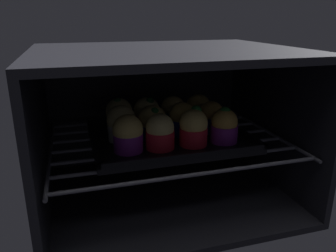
{
  "coord_description": "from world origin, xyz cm",
  "views": [
    {
      "loc": [
        -21.25,
        -50.3,
        42.22
      ],
      "look_at": [
        0.0,
        21.41,
        17.54
      ],
      "focal_mm": 35.51,
      "sensor_mm": 36.0,
      "label": 1
    }
  ],
  "objects_px": {
    "muffin_row1_col2": "(182,119)",
    "muffin_row2_col2": "(173,112)",
    "muffin_row2_col1": "(147,113)",
    "muffin_row0_col1": "(160,132)",
    "muffin_row1_col0": "(121,123)",
    "muffin_row0_col0": "(128,134)",
    "muffin_row0_col3": "(224,126)",
    "muffin_row2_col3": "(198,110)",
    "muffin_row1_col1": "(152,123)",
    "muffin_row1_col3": "(211,117)",
    "baking_tray": "(168,137)",
    "muffin_row0_col2": "(193,128)",
    "muffin_row2_col0": "(119,115)"
  },
  "relations": [
    {
      "from": "muffin_row0_col2",
      "to": "muffin_row1_col1",
      "type": "bearing_deg",
      "value": 137.15
    },
    {
      "from": "muffin_row0_col0",
      "to": "muffin_row0_col1",
      "type": "xyz_separation_m",
      "value": [
        0.07,
        -0.0,
        -0.0
      ]
    },
    {
      "from": "muffin_row1_col1",
      "to": "muffin_row2_col3",
      "type": "distance_m",
      "value": 0.16
    },
    {
      "from": "muffin_row0_col3",
      "to": "muffin_row2_col3",
      "type": "bearing_deg",
      "value": 92.46
    },
    {
      "from": "baking_tray",
      "to": "muffin_row1_col0",
      "type": "distance_m",
      "value": 0.12
    },
    {
      "from": "baking_tray",
      "to": "muffin_row2_col3",
      "type": "distance_m",
      "value": 0.13
    },
    {
      "from": "muffin_row1_col0",
      "to": "muffin_row2_col3",
      "type": "height_order",
      "value": "muffin_row1_col0"
    },
    {
      "from": "muffin_row0_col2",
      "to": "muffin_row1_col2",
      "type": "distance_m",
      "value": 0.07
    },
    {
      "from": "muffin_row1_col0",
      "to": "muffin_row2_col2",
      "type": "relative_size",
      "value": 1.07
    },
    {
      "from": "muffin_row0_col2",
      "to": "muffin_row1_col2",
      "type": "xyz_separation_m",
      "value": [
        -0.0,
        0.07,
        -0.0
      ]
    },
    {
      "from": "muffin_row1_col2",
      "to": "muffin_row2_col0",
      "type": "distance_m",
      "value": 0.16
    },
    {
      "from": "baking_tray",
      "to": "muffin_row1_col3",
      "type": "distance_m",
      "value": 0.12
    },
    {
      "from": "muffin_row1_col1",
      "to": "muffin_row1_col2",
      "type": "relative_size",
      "value": 0.98
    },
    {
      "from": "muffin_row2_col3",
      "to": "muffin_row2_col2",
      "type": "bearing_deg",
      "value": 175.87
    },
    {
      "from": "muffin_row1_col1",
      "to": "muffin_row1_col2",
      "type": "height_order",
      "value": "muffin_row1_col2"
    },
    {
      "from": "muffin_row0_col1",
      "to": "muffin_row1_col0",
      "type": "relative_size",
      "value": 0.94
    },
    {
      "from": "muffin_row1_col2",
      "to": "muffin_row2_col1",
      "type": "distance_m",
      "value": 0.1
    },
    {
      "from": "baking_tray",
      "to": "muffin_row0_col1",
      "type": "xyz_separation_m",
      "value": [
        -0.04,
        -0.07,
        0.04
      ]
    },
    {
      "from": "muffin_row0_col3",
      "to": "muffin_row1_col2",
      "type": "height_order",
      "value": "muffin_row0_col3"
    },
    {
      "from": "muffin_row0_col2",
      "to": "muffin_row2_col0",
      "type": "distance_m",
      "value": 0.2
    },
    {
      "from": "muffin_row1_col1",
      "to": "muffin_row1_col3",
      "type": "relative_size",
      "value": 1.03
    },
    {
      "from": "muffin_row1_col1",
      "to": "muffin_row1_col3",
      "type": "bearing_deg",
      "value": 1.95
    },
    {
      "from": "muffin_row0_col0",
      "to": "muffin_row2_col2",
      "type": "height_order",
      "value": "muffin_row0_col0"
    },
    {
      "from": "muffin_row1_col0",
      "to": "muffin_row2_col2",
      "type": "xyz_separation_m",
      "value": [
        0.15,
        0.07,
        -0.0
      ]
    },
    {
      "from": "muffin_row1_col0",
      "to": "muffin_row2_col3",
      "type": "bearing_deg",
      "value": 17.76
    },
    {
      "from": "muffin_row0_col3",
      "to": "muffin_row1_col0",
      "type": "relative_size",
      "value": 0.99
    },
    {
      "from": "muffin_row0_col1",
      "to": "muffin_row2_col1",
      "type": "height_order",
      "value": "muffin_row2_col1"
    },
    {
      "from": "muffin_row0_col0",
      "to": "muffin_row2_col0",
      "type": "distance_m",
      "value": 0.14
    },
    {
      "from": "muffin_row0_col3",
      "to": "muffin_row2_col3",
      "type": "relative_size",
      "value": 1.04
    },
    {
      "from": "baking_tray",
      "to": "muffin_row1_col0",
      "type": "height_order",
      "value": "muffin_row1_col0"
    },
    {
      "from": "muffin_row2_col3",
      "to": "muffin_row0_col1",
      "type": "bearing_deg",
      "value": -135.06
    },
    {
      "from": "muffin_row0_col1",
      "to": "muffin_row1_col0",
      "type": "xyz_separation_m",
      "value": [
        -0.07,
        0.07,
        0.0
      ]
    },
    {
      "from": "muffin_row0_col1",
      "to": "muffin_row0_col2",
      "type": "distance_m",
      "value": 0.08
    },
    {
      "from": "muffin_row1_col0",
      "to": "muffin_row2_col2",
      "type": "bearing_deg",
      "value": 26.68
    },
    {
      "from": "baking_tray",
      "to": "muffin_row0_col0",
      "type": "height_order",
      "value": "muffin_row0_col0"
    },
    {
      "from": "muffin_row1_col3",
      "to": "muffin_row1_col2",
      "type": "bearing_deg",
      "value": -178.01
    },
    {
      "from": "muffin_row1_col0",
      "to": "muffin_row1_col2",
      "type": "bearing_deg",
      "value": -1.11
    },
    {
      "from": "muffin_row1_col1",
      "to": "muffin_row2_col3",
      "type": "relative_size",
      "value": 0.99
    },
    {
      "from": "muffin_row0_col2",
      "to": "muffin_row1_col3",
      "type": "bearing_deg",
      "value": 45.15
    },
    {
      "from": "muffin_row1_col2",
      "to": "muffin_row2_col2",
      "type": "relative_size",
      "value": 1.03
    },
    {
      "from": "muffin_row0_col3",
      "to": "muffin_row2_col2",
      "type": "xyz_separation_m",
      "value": [
        -0.07,
        0.15,
        -0.0
      ]
    },
    {
      "from": "muffin_row0_col2",
      "to": "muffin_row1_col0",
      "type": "distance_m",
      "value": 0.16
    },
    {
      "from": "muffin_row0_col1",
      "to": "muffin_row2_col1",
      "type": "distance_m",
      "value": 0.14
    },
    {
      "from": "muffin_row0_col3",
      "to": "muffin_row1_col2",
      "type": "bearing_deg",
      "value": 135.59
    },
    {
      "from": "muffin_row0_col0",
      "to": "muffin_row0_col1",
      "type": "height_order",
      "value": "muffin_row0_col0"
    },
    {
      "from": "muffin_row1_col0",
      "to": "muffin_row0_col2",
      "type": "bearing_deg",
      "value": -27.15
    },
    {
      "from": "baking_tray",
      "to": "muffin_row2_col3",
      "type": "bearing_deg",
      "value": 33.91
    },
    {
      "from": "muffin_row0_col0",
      "to": "muffin_row0_col3",
      "type": "xyz_separation_m",
      "value": [
        0.22,
        -0.01,
        -0.0
      ]
    },
    {
      "from": "muffin_row1_col0",
      "to": "muffin_row1_col3",
      "type": "bearing_deg",
      "value": -0.04
    },
    {
      "from": "muffin_row0_col1",
      "to": "muffin_row0_col3",
      "type": "xyz_separation_m",
      "value": [
        0.15,
        -0.0,
        0.0
      ]
    }
  ]
}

